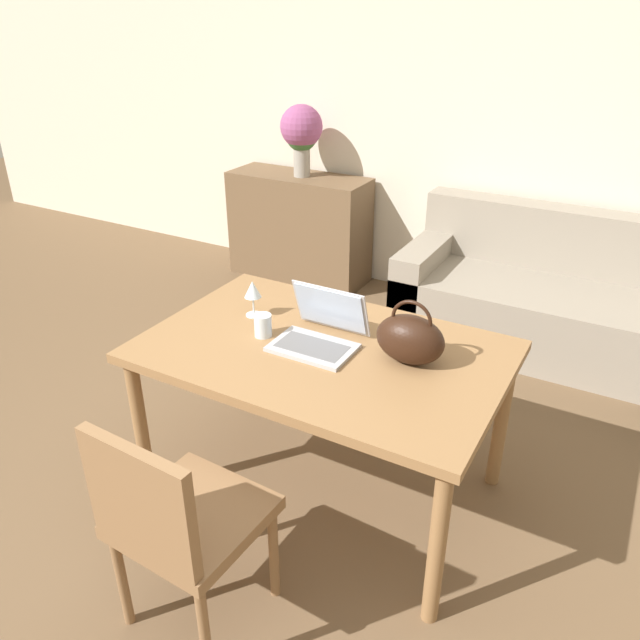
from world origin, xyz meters
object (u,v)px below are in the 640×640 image
object	(u,v)px
handbag	(410,339)
flower_vase	(301,132)
chair	(177,518)
couch	(544,302)
laptop	(321,329)
drinking_glass	(263,325)
wine_glass	(253,291)

from	to	relation	value
handbag	flower_vase	xyz separation A→B (m)	(-1.64, 1.96, 0.31)
chair	couch	world-z (taller)	chair
chair	couch	xyz separation A→B (m)	(0.63, 2.69, -0.21)
laptop	handbag	bearing A→B (deg)	4.75
couch	handbag	distance (m)	1.88
laptop	flower_vase	distance (m)	2.38
handbag	flower_vase	world-z (taller)	flower_vase
laptop	drinking_glass	world-z (taller)	laptop
chair	wine_glass	size ratio (longest dim) A/B	5.23
chair	drinking_glass	xyz separation A→B (m)	(-0.20, 0.80, 0.28)
drinking_glass	handbag	xyz separation A→B (m)	(0.61, 0.10, 0.05)
laptop	handbag	world-z (taller)	handbag
laptop	wine_glass	xyz separation A→B (m)	(-0.38, 0.06, 0.06)
drinking_glass	flower_vase	bearing A→B (deg)	116.77
chair	laptop	world-z (taller)	laptop
wine_glass	handbag	size ratio (longest dim) A/B	0.61
couch	handbag	bearing A→B (deg)	-96.88
laptop	drinking_glass	size ratio (longest dim) A/B	3.44
couch	chair	bearing A→B (deg)	-103.09
couch	laptop	distance (m)	1.97
wine_glass	handbag	bearing A→B (deg)	-2.50
couch	laptop	world-z (taller)	laptop
drinking_glass	handbag	world-z (taller)	handbag
couch	handbag	xyz separation A→B (m)	(-0.22, -1.78, 0.54)
handbag	drinking_glass	bearing A→B (deg)	-170.47
drinking_glass	flower_vase	size ratio (longest dim) A/B	0.19
handbag	wine_glass	bearing A→B (deg)	177.50
chair	laptop	bearing A→B (deg)	90.02
chair	laptop	xyz separation A→B (m)	(0.04, 0.87, 0.29)
couch	handbag	world-z (taller)	handbag
couch	drinking_glass	world-z (taller)	couch
couch	laptop	size ratio (longest dim) A/B	5.32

